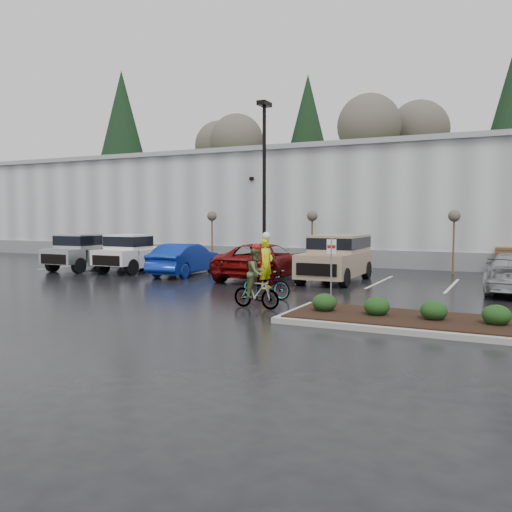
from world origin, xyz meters
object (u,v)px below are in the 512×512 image
at_px(car_red, 263,261).
at_px(car_blue, 185,259).
at_px(sapling_west, 212,219).
at_px(sapling_mid, 312,219).
at_px(cyclist_hivis, 266,278).
at_px(lamppost, 264,166).
at_px(pickup_silver, 90,252).
at_px(fire_lane_sign, 331,264).
at_px(sapling_east, 454,219).
at_px(pickup_white, 140,253).
at_px(pallet_stack_a, 508,261).
at_px(suv_tan, 336,258).
at_px(cyclist_olive, 256,284).

bearing_deg(car_red, car_blue, 3.78).
bearing_deg(sapling_west, sapling_mid, 0.00).
distance_m(car_red, cyclist_hivis, 5.98).
bearing_deg(lamppost, pickup_silver, -146.10).
xyz_separation_m(fire_lane_sign, cyclist_hivis, (-2.80, 1.30, -0.68)).
bearing_deg(sapling_east, sapling_mid, 180.00).
distance_m(sapling_mid, pickup_white, 9.62).
relative_size(pallet_stack_a, fire_lane_sign, 0.61).
distance_m(suv_tan, cyclist_olive, 7.88).
bearing_deg(car_red, sapling_mid, -91.89).
bearing_deg(pickup_silver, fire_lane_sign, -22.46).
bearing_deg(car_blue, sapling_east, -155.06).
bearing_deg(cyclist_hivis, car_red, 33.58).
distance_m(sapling_west, cyclist_hivis, 14.74).
height_order(car_red, cyclist_hivis, cyclist_hivis).
xyz_separation_m(sapling_east, pickup_silver, (-17.90, -6.31, -1.75)).
bearing_deg(car_red, fire_lane_sign, 128.44).
bearing_deg(sapling_mid, sapling_east, 0.00).
bearing_deg(pallet_stack_a, fire_lane_sign, -108.81).
height_order(fire_lane_sign, car_red, fire_lane_sign).
bearing_deg(sapling_mid, suv_tan, -60.78).
relative_size(lamppost, suv_tan, 1.81).
xyz_separation_m(pickup_silver, car_blue, (6.21, -0.14, -0.20)).
bearing_deg(cyclist_hivis, sapling_mid, 19.77).
distance_m(lamppost, cyclist_olive, 14.61).
bearing_deg(pickup_silver, sapling_mid, 31.24).
relative_size(car_blue, car_red, 0.81).
xyz_separation_m(lamppost, fire_lane_sign, (7.80, -11.80, -4.28)).
distance_m(sapling_mid, pallet_stack_a, 10.26).
xyz_separation_m(lamppost, pickup_white, (-4.94, -4.84, -4.71)).
relative_size(pickup_silver, pickup_white, 1.00).
distance_m(pickup_silver, cyclist_olive, 15.34).
bearing_deg(car_blue, pallet_stack_a, -156.25).
bearing_deg(cyclist_hivis, suv_tan, 0.82).
distance_m(sapling_east, pallet_stack_a, 3.39).
relative_size(lamppost, sapling_mid, 2.88).
xyz_separation_m(sapling_mid, pickup_white, (-7.44, -5.84, -1.75)).
xyz_separation_m(sapling_west, fire_lane_sign, (11.80, -12.80, -1.32)).
bearing_deg(sapling_east, fire_lane_sign, -99.75).
height_order(sapling_west, pickup_silver, sapling_west).
distance_m(pickup_silver, cyclist_hivis, 13.91).
distance_m(pallet_stack_a, pickup_silver, 21.67).
distance_m(sapling_mid, car_blue, 7.94).
height_order(car_blue, suv_tan, suv_tan).
height_order(car_red, suv_tan, suv_tan).
bearing_deg(car_red, cyclist_hivis, 115.37).
relative_size(sapling_west, fire_lane_sign, 1.45).
xyz_separation_m(lamppost, sapling_west, (-4.00, 1.00, -2.96)).
xyz_separation_m(sapling_mid, cyclist_hivis, (2.50, -11.50, -2.01)).
bearing_deg(pickup_white, pickup_silver, -171.05).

